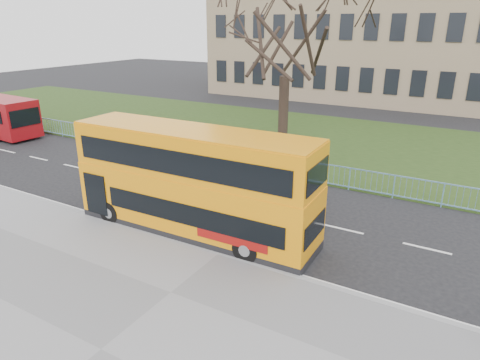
% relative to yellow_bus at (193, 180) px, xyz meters
% --- Properties ---
extents(ground, '(120.00, 120.00, 0.00)m').
position_rel_yellow_bus_xyz_m(ground, '(1.75, 0.49, -2.08)').
color(ground, black).
rests_on(ground, ground).
extents(pavement, '(80.00, 10.50, 0.12)m').
position_rel_yellow_bus_xyz_m(pavement, '(1.75, -6.26, -2.02)').
color(pavement, slate).
rests_on(pavement, ground).
extents(kerb, '(80.00, 0.20, 0.14)m').
position_rel_yellow_bus_xyz_m(kerb, '(1.75, -1.06, -2.01)').
color(kerb, gray).
rests_on(kerb, ground).
extents(grass_verge, '(80.00, 15.40, 0.08)m').
position_rel_yellow_bus_xyz_m(grass_verge, '(1.75, 14.79, -2.04)').
color(grass_verge, '#213513').
rests_on(grass_verge, ground).
extents(guard_railing, '(40.00, 0.12, 1.10)m').
position_rel_yellow_bus_xyz_m(guard_railing, '(1.75, 7.09, -1.53)').
color(guard_railing, '#7CB5DD').
rests_on(guard_railing, ground).
extents(bare_tree, '(7.55, 7.55, 10.79)m').
position_rel_yellow_bus_xyz_m(bare_tree, '(-1.25, 10.49, 3.40)').
color(bare_tree, black).
rests_on(bare_tree, grass_verge).
extents(civic_building, '(30.00, 15.00, 14.00)m').
position_rel_yellow_bus_xyz_m(civic_building, '(-3.25, 35.49, 4.92)').
color(civic_building, '#8A7557').
rests_on(civic_building, ground).
extents(yellow_bus, '(9.29, 2.38, 3.88)m').
position_rel_yellow_bus_xyz_m(yellow_bus, '(0.00, 0.00, 0.00)').
color(yellow_bus, orange).
rests_on(yellow_bus, ground).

